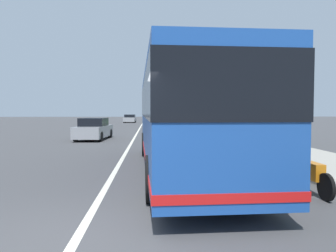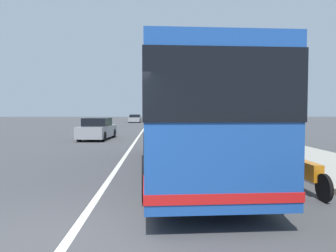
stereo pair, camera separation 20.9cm
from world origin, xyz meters
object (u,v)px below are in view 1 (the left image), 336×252
at_px(utility_pole, 240,93).
at_px(coach_bus, 183,114).
at_px(car_behind_bus, 130,119).
at_px(car_oncoming, 94,129).
at_px(roadside_tree_far_block, 200,83).
at_px(car_ahead_same_lane, 163,120).
at_px(roadside_tree_mid_block, 248,71).
at_px(motorcycle_nearest_curb, 307,172).

bearing_deg(utility_pole, coach_bus, 156.28).
relative_size(car_behind_bus, utility_pole, 0.64).
xyz_separation_m(coach_bus, car_oncoming, (11.70, 4.87, -1.16)).
xyz_separation_m(car_behind_bus, roadside_tree_far_block, (-20.97, -8.76, 4.29)).
bearing_deg(coach_bus, utility_pole, -25.68).
relative_size(coach_bus, car_oncoming, 2.38).
distance_m(coach_bus, utility_pole, 13.58).
bearing_deg(car_behind_bus, car_ahead_same_lane, 24.17).
height_order(car_ahead_same_lane, utility_pole, utility_pole).
height_order(roadside_tree_far_block, utility_pole, roadside_tree_far_block).
relative_size(car_oncoming, car_behind_bus, 1.14).
height_order(car_behind_bus, roadside_tree_far_block, roadside_tree_far_block).
bearing_deg(roadside_tree_mid_block, coach_bus, 148.81).
relative_size(car_ahead_same_lane, roadside_tree_mid_block, 0.70).
bearing_deg(utility_pole, roadside_tree_mid_block, 168.50).
relative_size(car_oncoming, utility_pole, 0.73).
distance_m(car_oncoming, roadside_tree_mid_block, 10.85).
xyz_separation_m(car_ahead_same_lane, roadside_tree_far_block, (-8.60, -3.62, 4.23)).
distance_m(roadside_tree_mid_block, utility_pole, 5.31).
bearing_deg(car_ahead_same_lane, car_oncoming, 163.91).
bearing_deg(car_behind_bus, utility_pole, 18.58).
xyz_separation_m(coach_bus, roadside_tree_mid_block, (7.26, -4.39, 2.34)).
distance_m(coach_bus, car_behind_bus, 44.93).
bearing_deg(motorcycle_nearest_curb, car_ahead_same_lane, 1.81).
xyz_separation_m(coach_bus, roadside_tree_far_block, (23.73, -4.31, 3.10)).
relative_size(car_oncoming, roadside_tree_far_block, 0.67).
bearing_deg(car_ahead_same_lane, car_behind_bus, 21.60).
xyz_separation_m(car_oncoming, car_behind_bus, (32.99, -0.42, -0.02)).
distance_m(roadside_tree_mid_block, roadside_tree_far_block, 16.49).
relative_size(car_ahead_same_lane, utility_pole, 0.68).
bearing_deg(roadside_tree_far_block, roadside_tree_mid_block, -179.71).
relative_size(motorcycle_nearest_curb, utility_pole, 0.34).
distance_m(coach_bus, roadside_tree_far_block, 24.32).
xyz_separation_m(car_ahead_same_lane, utility_pole, (-19.96, -4.74, 2.48)).
height_order(car_oncoming, roadside_tree_far_block, roadside_tree_far_block).
distance_m(car_ahead_same_lane, roadside_tree_mid_block, 25.57).
xyz_separation_m(roadside_tree_far_block, utility_pole, (-11.36, -1.12, -1.75)).
distance_m(motorcycle_nearest_curb, car_oncoming, 16.43).
bearing_deg(car_oncoming, utility_pole, 98.11).
relative_size(motorcycle_nearest_curb, roadside_tree_mid_block, 0.35).
xyz_separation_m(car_oncoming, utility_pole, (0.67, -10.30, 2.52)).
bearing_deg(coach_bus, car_oncoming, 20.62).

